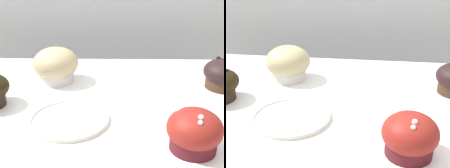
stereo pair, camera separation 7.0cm
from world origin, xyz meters
TOP-DOWN VIEW (x-y plane):
  - wall_back at (0.00, 0.60)m, footprint 3.20×0.10m
  - muffin_back_right at (0.19, -0.17)m, footprint 0.10×0.10m
  - muffin_front_left at (-0.10, 0.13)m, footprint 0.12×0.12m
  - serving_plate at (-0.04, -0.08)m, footprint 0.16×0.16m

SIDE VIEW (x-z plane):
  - wall_back at x=0.00m, z-range 0.00..1.80m
  - serving_plate at x=-0.04m, z-range 0.96..0.97m
  - muffin_back_right at x=0.19m, z-range 0.96..1.04m
  - muffin_front_left at x=-0.10m, z-range 0.96..1.05m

